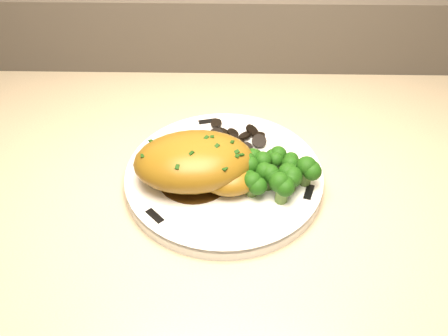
{
  "coord_description": "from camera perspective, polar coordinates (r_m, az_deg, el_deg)",
  "views": [
    {
      "loc": [
        -0.5,
        1.21,
        1.43
      ],
      "look_at": [
        -0.5,
        1.72,
        0.96
      ],
      "focal_mm": 45.0,
      "sensor_mm": 36.0,
      "label": 1
    }
  ],
  "objects": [
    {
      "name": "rim_accent_1",
      "position": [
        0.66,
        -7.05,
        -4.87
      ],
      "size": [
        0.02,
        0.03,
        0.0
      ],
      "primitive_type": "cube",
      "rotation": [
        0.0,
        0.0,
        5.46
      ],
      "color": "black",
      "rests_on": "plate"
    },
    {
      "name": "plate",
      "position": [
        0.71,
        0.0,
        -1.09
      ],
      "size": [
        0.32,
        0.32,
        0.02
      ],
      "primitive_type": "cylinder",
      "rotation": [
        0.0,
        0.0,
        0.34
      ],
      "color": "white",
      "rests_on": "counter"
    },
    {
      "name": "rim_accent_0",
      "position": [
        0.78,
        -1.65,
        4.74
      ],
      "size": [
        0.03,
        0.01,
        0.0
      ],
      "primitive_type": "cube",
      "rotation": [
        0.0,
        0.0,
        3.37
      ],
      "color": "black",
      "rests_on": "plate"
    },
    {
      "name": "mushroom_pile",
      "position": [
        0.75,
        1.17,
        3.07
      ],
      "size": [
        0.08,
        0.06,
        0.02
      ],
      "color": "black",
      "rests_on": "plate"
    },
    {
      "name": "gravy_pool",
      "position": [
        0.7,
        -3.02,
        -1.03
      ],
      "size": [
        0.09,
        0.09,
        0.0
      ],
      "primitive_type": "cylinder",
      "color": "#351F09",
      "rests_on": "plate"
    },
    {
      "name": "rim_accent_2",
      "position": [
        0.69,
        8.62,
        -2.46
      ],
      "size": [
        0.02,
        0.03,
        0.0
      ],
      "primitive_type": "cube",
      "rotation": [
        0.0,
        0.0,
        7.56
      ],
      "color": "black",
      "rests_on": "plate"
    },
    {
      "name": "broccoli_florets",
      "position": [
        0.68,
        5.18,
        -0.36
      ],
      "size": [
        0.1,
        0.08,
        0.03
      ],
      "rotation": [
        0.0,
        0.0,
        0.32
      ],
      "color": "#587D34",
      "rests_on": "plate"
    },
    {
      "name": "chicken_breast",
      "position": [
        0.68,
        -2.67,
        0.49
      ],
      "size": [
        0.16,
        0.12,
        0.06
      ],
      "rotation": [
        0.0,
        0.0,
        0.12
      ],
      "color": "#936719",
      "rests_on": "plate"
    }
  ]
}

